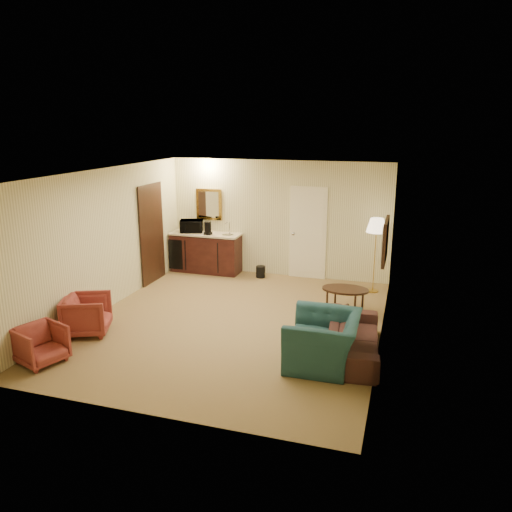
{
  "coord_description": "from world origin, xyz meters",
  "views": [
    {
      "loc": [
        2.79,
        -7.66,
        3.39
      ],
      "look_at": [
        0.26,
        0.5,
        1.1
      ],
      "focal_mm": 35.0,
      "sensor_mm": 36.0,
      "label": 1
    }
  ],
  "objects_px": {
    "coffee_table": "(345,301)",
    "coffee_maker": "(208,228)",
    "sofa": "(354,332)",
    "rose_chair_near": "(87,313)",
    "teal_armchair": "(323,332)",
    "rose_chair_far": "(41,343)",
    "waste_bin": "(261,272)",
    "microwave": "(191,225)",
    "floor_lamp": "(375,255)",
    "wetbar_cabinet": "(206,252)"
  },
  "relations": [
    {
      "from": "wetbar_cabinet",
      "to": "rose_chair_far",
      "type": "height_order",
      "value": "wetbar_cabinet"
    },
    {
      "from": "rose_chair_far",
      "to": "coffee_maker",
      "type": "bearing_deg",
      "value": 12.34
    },
    {
      "from": "floor_lamp",
      "to": "wetbar_cabinet",
      "type": "bearing_deg",
      "value": 175.25
    },
    {
      "from": "teal_armchair",
      "to": "coffee_table",
      "type": "xyz_separation_m",
      "value": [
        0.04,
        2.09,
        -0.25
      ]
    },
    {
      "from": "teal_armchair",
      "to": "rose_chair_far",
      "type": "height_order",
      "value": "teal_armchair"
    },
    {
      "from": "teal_armchair",
      "to": "waste_bin",
      "type": "relative_size",
      "value": 4.35
    },
    {
      "from": "rose_chair_near",
      "to": "waste_bin",
      "type": "height_order",
      "value": "rose_chair_near"
    },
    {
      "from": "rose_chair_near",
      "to": "coffee_table",
      "type": "height_order",
      "value": "rose_chair_near"
    },
    {
      "from": "sofa",
      "to": "teal_armchair",
      "type": "distance_m",
      "value": 0.62
    },
    {
      "from": "microwave",
      "to": "coffee_maker",
      "type": "bearing_deg",
      "value": -34.34
    },
    {
      "from": "teal_armchair",
      "to": "floor_lamp",
      "type": "distance_m",
      "value": 3.53
    },
    {
      "from": "teal_armchair",
      "to": "rose_chair_far",
      "type": "distance_m",
      "value": 4.08
    },
    {
      "from": "wetbar_cabinet",
      "to": "rose_chair_near",
      "type": "relative_size",
      "value": 2.27
    },
    {
      "from": "sofa",
      "to": "wetbar_cabinet",
      "type": "bearing_deg",
      "value": 43.56
    },
    {
      "from": "teal_armchair",
      "to": "coffee_maker",
      "type": "height_order",
      "value": "coffee_maker"
    },
    {
      "from": "rose_chair_near",
      "to": "teal_armchair",
      "type": "bearing_deg",
      "value": -111.79
    },
    {
      "from": "floor_lamp",
      "to": "waste_bin",
      "type": "height_order",
      "value": "floor_lamp"
    },
    {
      "from": "microwave",
      "to": "wetbar_cabinet",
      "type": "bearing_deg",
      "value": -20.43
    },
    {
      "from": "teal_armchair",
      "to": "waste_bin",
      "type": "xyz_separation_m",
      "value": [
        -2.06,
        3.74,
        -0.37
      ]
    },
    {
      "from": "rose_chair_far",
      "to": "microwave",
      "type": "xyz_separation_m",
      "value": [
        0.15,
        4.98,
        0.78
      ]
    },
    {
      "from": "rose_chair_far",
      "to": "waste_bin",
      "type": "bearing_deg",
      "value": -1.14
    },
    {
      "from": "teal_armchair",
      "to": "microwave",
      "type": "distance_m",
      "value": 5.39
    },
    {
      "from": "teal_armchair",
      "to": "coffee_table",
      "type": "height_order",
      "value": "teal_armchair"
    },
    {
      "from": "coffee_table",
      "to": "waste_bin",
      "type": "relative_size",
      "value": 3.22
    },
    {
      "from": "wetbar_cabinet",
      "to": "coffee_maker",
      "type": "xyz_separation_m",
      "value": [
        0.11,
        -0.12,
        0.61
      ]
    },
    {
      "from": "sofa",
      "to": "rose_chair_far",
      "type": "height_order",
      "value": "sofa"
    },
    {
      "from": "rose_chair_near",
      "to": "coffee_table",
      "type": "xyz_separation_m",
      "value": [
        3.95,
        2.15,
        -0.12
      ]
    },
    {
      "from": "teal_armchair",
      "to": "rose_chair_near",
      "type": "xyz_separation_m",
      "value": [
        -3.91,
        -0.06,
        -0.14
      ]
    },
    {
      "from": "waste_bin",
      "to": "sofa",
      "type": "bearing_deg",
      "value": -53.28
    },
    {
      "from": "floor_lamp",
      "to": "microwave",
      "type": "bearing_deg",
      "value": 175.5
    },
    {
      "from": "rose_chair_far",
      "to": "floor_lamp",
      "type": "bearing_deg",
      "value": -23.54
    },
    {
      "from": "coffee_table",
      "to": "microwave",
      "type": "height_order",
      "value": "microwave"
    },
    {
      "from": "floor_lamp",
      "to": "rose_chair_near",
      "type": "bearing_deg",
      "value": -140.77
    },
    {
      "from": "rose_chair_near",
      "to": "coffee_table",
      "type": "distance_m",
      "value": 4.5
    },
    {
      "from": "sofa",
      "to": "coffee_table",
      "type": "bearing_deg",
      "value": 7.08
    },
    {
      "from": "wetbar_cabinet",
      "to": "coffee_table",
      "type": "relative_size",
      "value": 1.95
    },
    {
      "from": "wetbar_cabinet",
      "to": "rose_chair_far",
      "type": "relative_size",
      "value": 2.63
    },
    {
      "from": "sofa",
      "to": "rose_chair_near",
      "type": "bearing_deg",
      "value": 91.85
    },
    {
      "from": "rose_chair_far",
      "to": "microwave",
      "type": "distance_m",
      "value": 5.05
    },
    {
      "from": "coffee_table",
      "to": "waste_bin",
      "type": "xyz_separation_m",
      "value": [
        -2.1,
        1.65,
        -0.11
      ]
    },
    {
      "from": "coffee_table",
      "to": "coffee_maker",
      "type": "height_order",
      "value": "coffee_maker"
    },
    {
      "from": "rose_chair_near",
      "to": "waste_bin",
      "type": "relative_size",
      "value": 2.76
    },
    {
      "from": "floor_lamp",
      "to": "sofa",
      "type": "bearing_deg",
      "value": -90.94
    },
    {
      "from": "teal_armchair",
      "to": "rose_chair_far",
      "type": "relative_size",
      "value": 1.82
    },
    {
      "from": "sofa",
      "to": "coffee_table",
      "type": "distance_m",
      "value": 1.68
    },
    {
      "from": "rose_chair_near",
      "to": "sofa",
      "type": "bearing_deg",
      "value": -105.81
    },
    {
      "from": "coffee_table",
      "to": "microwave",
      "type": "relative_size",
      "value": 1.62
    },
    {
      "from": "wetbar_cabinet",
      "to": "coffee_maker",
      "type": "height_order",
      "value": "coffee_maker"
    },
    {
      "from": "sofa",
      "to": "rose_chair_near",
      "type": "relative_size",
      "value": 2.58
    },
    {
      "from": "microwave",
      "to": "teal_armchair",
      "type": "bearing_deg",
      "value": -64.19
    }
  ]
}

